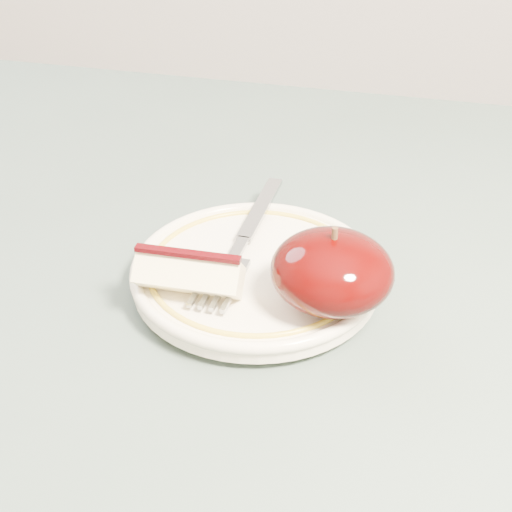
% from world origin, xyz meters
% --- Properties ---
extents(table, '(0.90, 0.90, 0.75)m').
position_xyz_m(table, '(0.00, 0.00, 0.66)').
color(table, brown).
rests_on(table, ground).
extents(plate, '(0.18, 0.18, 0.02)m').
position_xyz_m(plate, '(0.10, 0.04, 0.76)').
color(plate, '#F3E5CC').
rests_on(plate, table).
extents(apple_half, '(0.08, 0.08, 0.06)m').
position_xyz_m(apple_half, '(0.16, 0.01, 0.79)').
color(apple_half, black).
rests_on(apple_half, plate).
extents(apple_wedge, '(0.07, 0.03, 0.04)m').
position_xyz_m(apple_wedge, '(0.07, -0.00, 0.78)').
color(apple_wedge, '#FFF1BB').
rests_on(apple_wedge, plate).
extents(fork, '(0.03, 0.19, 0.00)m').
position_xyz_m(fork, '(0.09, 0.07, 0.77)').
color(fork, gray).
rests_on(fork, plate).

